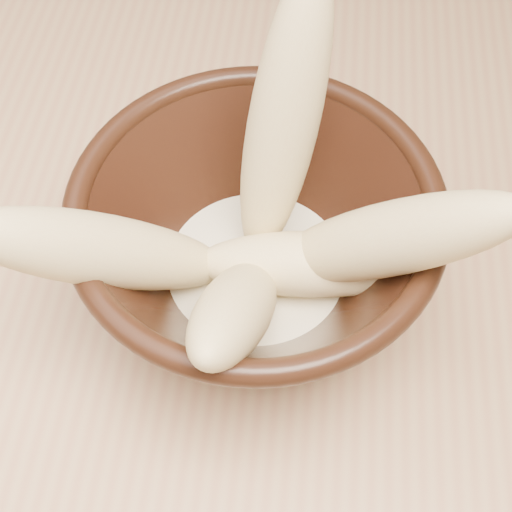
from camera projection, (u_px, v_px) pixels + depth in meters
The scene contains 8 objects.
table at pixel (158, 218), 0.64m from camera, with size 1.20×0.80×0.75m.
bowl at pixel (256, 247), 0.44m from camera, with size 0.22×0.22×0.12m.
milk_puddle at pixel (256, 272), 0.47m from camera, with size 0.12×0.12×0.02m, color beige.
banana_upright at pixel (283, 127), 0.40m from camera, with size 0.04×0.04×0.20m, color #DABE81.
banana_left at pixel (110, 252), 0.39m from camera, with size 0.04×0.04×0.19m, color #DABE81.
banana_right at pixel (381, 241), 0.39m from camera, with size 0.04×0.04×0.19m, color #DABE81.
banana_across at pixel (311, 264), 0.43m from camera, with size 0.04×0.04×0.14m, color #DABE81.
banana_front at pixel (236, 310), 0.39m from camera, with size 0.04×0.04×0.15m, color #DABE81.
Camera 1 is at (0.13, -0.36, 1.19)m, focal length 50.00 mm.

